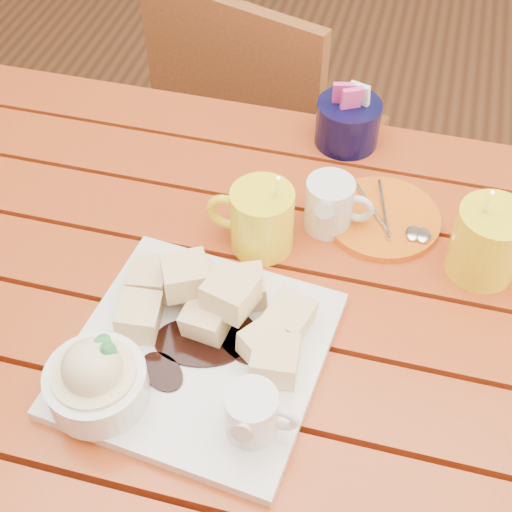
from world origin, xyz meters
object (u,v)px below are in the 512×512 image
(table, at_px, (235,339))
(coffee_mug_right, at_px, (490,241))
(dessert_plate, at_px, (179,351))
(orange_saucer, at_px, (383,218))
(chair_far, at_px, (260,135))
(coffee_mug_left, at_px, (260,218))

(table, xyz_separation_m, coffee_mug_right, (0.31, 0.12, 0.16))
(coffee_mug_right, bearing_deg, dessert_plate, -164.21)
(orange_saucer, bearing_deg, chair_far, 122.18)
(coffee_mug_right, distance_m, orange_saucer, 0.16)
(dessert_plate, bearing_deg, orange_saucer, 56.77)
(coffee_mug_left, bearing_deg, chair_far, 106.52)
(table, height_order, coffee_mug_right, coffee_mug_right)
(dessert_plate, height_order, coffee_mug_left, coffee_mug_left)
(chair_far, bearing_deg, coffee_mug_right, 147.04)
(coffee_mug_right, relative_size, chair_far, 0.18)
(coffee_mug_left, xyz_separation_m, chair_far, (-0.15, 0.57, -0.33))
(orange_saucer, relative_size, chair_far, 0.20)
(orange_saucer, bearing_deg, dessert_plate, -123.23)
(coffee_mug_left, bearing_deg, coffee_mug_right, 8.20)
(dessert_plate, xyz_separation_m, orange_saucer, (0.20, 0.30, -0.03))
(dessert_plate, xyz_separation_m, coffee_mug_left, (0.04, 0.22, 0.02))
(table, distance_m, orange_saucer, 0.27)
(table, relative_size, coffee_mug_left, 8.42)
(orange_saucer, bearing_deg, coffee_mug_right, -21.43)
(dessert_plate, relative_size, coffee_mug_left, 2.23)
(dessert_plate, height_order, orange_saucer, dessert_plate)
(dessert_plate, bearing_deg, coffee_mug_right, 36.45)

